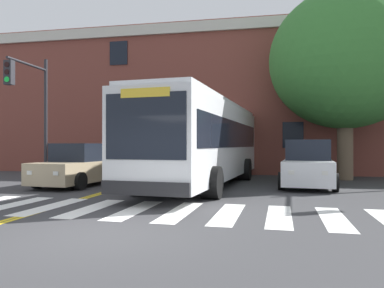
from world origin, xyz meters
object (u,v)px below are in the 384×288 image
(car_tan_near_lane, at_px, (81,166))
(street_tree_curbside_large, at_px, (345,60))
(city_bus, at_px, (205,141))
(traffic_light_far_corner, at_px, (32,98))
(car_white_far_lane, at_px, (308,166))

(car_tan_near_lane, distance_m, street_tree_curbside_large, 13.03)
(city_bus, bearing_deg, traffic_light_far_corner, -179.06)
(traffic_light_far_corner, relative_size, street_tree_curbside_large, 0.57)
(car_white_far_lane, relative_size, street_tree_curbside_large, 0.44)
(car_white_far_lane, distance_m, street_tree_curbside_large, 6.33)
(car_tan_near_lane, bearing_deg, street_tree_curbside_large, 22.89)
(car_white_far_lane, bearing_deg, traffic_light_far_corner, -178.55)
(city_bus, height_order, street_tree_curbside_large, street_tree_curbside_large)
(city_bus, bearing_deg, car_white_far_lane, 2.43)
(traffic_light_far_corner, bearing_deg, street_tree_curbside_large, 15.18)
(city_bus, xyz_separation_m, street_tree_curbside_large, (6.11, 3.66, 3.88))
(car_white_far_lane, xyz_separation_m, traffic_light_far_corner, (-11.91, -0.30, 2.93))
(city_bus, height_order, car_white_far_lane, city_bus)
(city_bus, distance_m, car_white_far_lane, 4.18)
(car_tan_near_lane, xyz_separation_m, traffic_light_far_corner, (-2.86, 0.90, 2.99))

